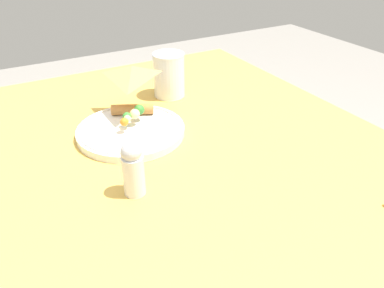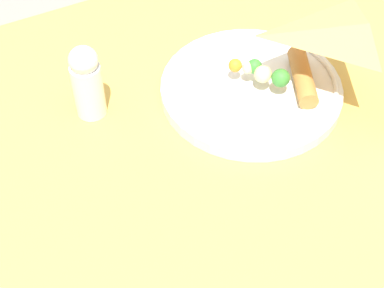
% 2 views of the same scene
% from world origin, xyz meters
% --- Properties ---
extents(dining_table, '(1.19, 0.79, 0.73)m').
position_xyz_m(dining_table, '(0.00, 0.00, 0.63)').
color(dining_table, gold).
rests_on(dining_table, ground_plane).
extents(plate_pizza, '(0.23, 0.23, 0.05)m').
position_xyz_m(plate_pizza, '(-0.18, -0.10, 0.75)').
color(plate_pizza, white).
rests_on(plate_pizza, dining_table).
extents(milk_glass, '(0.08, 0.08, 0.11)m').
position_xyz_m(milk_glass, '(-0.32, 0.06, 0.78)').
color(milk_glass, white).
rests_on(milk_glass, dining_table).
extents(salt_shaker, '(0.04, 0.04, 0.10)m').
position_xyz_m(salt_shaker, '(0.02, -0.17, 0.78)').
color(salt_shaker, silver).
rests_on(salt_shaker, dining_table).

